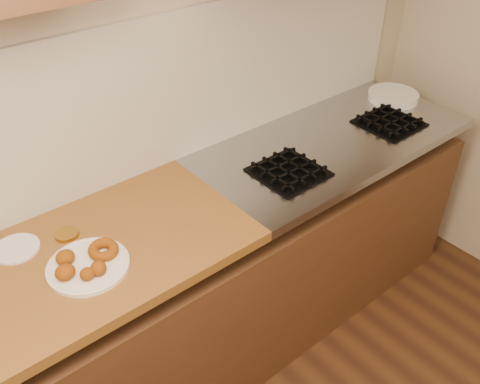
% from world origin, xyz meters
% --- Properties ---
extents(wall_back, '(4.00, 0.02, 2.70)m').
position_xyz_m(wall_back, '(0.00, 2.00, 1.35)').
color(wall_back, '#C0AF8F').
rests_on(wall_back, ground).
extents(base_cabinet, '(3.60, 0.60, 0.77)m').
position_xyz_m(base_cabinet, '(0.00, 1.69, 0.39)').
color(base_cabinet, '#4E2C1C').
rests_on(base_cabinet, floor).
extents(stovetop, '(1.30, 0.62, 0.04)m').
position_xyz_m(stovetop, '(1.15, 1.69, 0.88)').
color(stovetop, '#9EA0A5').
rests_on(stovetop, base_cabinet).
extents(backsplash, '(3.60, 0.02, 0.60)m').
position_xyz_m(backsplash, '(0.00, 1.99, 1.20)').
color(backsplash, beige).
rests_on(backsplash, wall_back).
extents(burner_grates, '(0.91, 0.26, 0.03)m').
position_xyz_m(burner_grates, '(1.13, 1.61, 0.91)').
color(burner_grates, black).
rests_on(burner_grates, stovetop).
extents(donut_plate, '(0.26, 0.26, 0.01)m').
position_xyz_m(donut_plate, '(-0.06, 1.62, 0.91)').
color(donut_plate, white).
rests_on(donut_plate, butcher_block).
extents(ring_donut, '(0.13, 0.13, 0.04)m').
position_xyz_m(ring_donut, '(-0.00, 1.63, 0.93)').
color(ring_donut, '#904804').
rests_on(ring_donut, donut_plate).
extents(fried_dough_chunks, '(0.15, 0.17, 0.05)m').
position_xyz_m(fried_dough_chunks, '(-0.10, 1.61, 0.94)').
color(fried_dough_chunks, '#904804').
rests_on(fried_dough_chunks, donut_plate).
extents(tub_lid, '(0.15, 0.15, 0.01)m').
position_xyz_m(tub_lid, '(-0.21, 1.85, 0.90)').
color(tub_lid, silver).
rests_on(tub_lid, butcher_block).
extents(brass_jar_lid, '(0.09, 0.09, 0.01)m').
position_xyz_m(brass_jar_lid, '(-0.05, 1.81, 0.91)').
color(brass_jar_lid, '#A77625').
rests_on(brass_jar_lid, butcher_block).
extents(plate_stack, '(0.25, 0.25, 0.04)m').
position_xyz_m(plate_stack, '(1.68, 1.76, 0.92)').
color(plate_stack, silver).
rests_on(plate_stack, stovetop).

